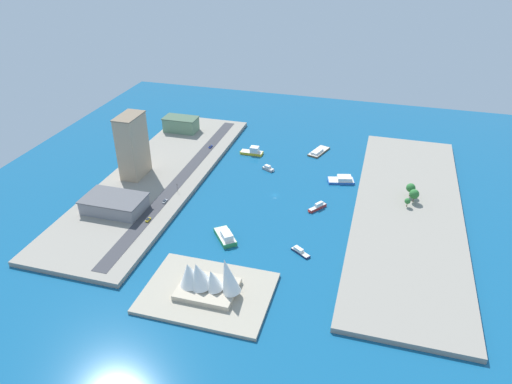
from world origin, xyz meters
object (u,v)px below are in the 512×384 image
object	(u,v)px
yacht_sleek_gray	(268,168)
taxi_yellow_cab	(148,220)
opera_landmark	(206,279)
apartment_midrise_tan	(133,146)
traffic_light_waterfront	(177,187)
van_white	(165,201)
ferry_yellow_fast	(253,151)
patrol_launch_navy	(300,252)
warehouse_low_gray	(114,204)
ferry_green_doubledeck	(225,236)
hatchback_blue	(211,146)
barge_flat_brown	(318,152)
terminal_long_green	(181,124)
tugboat_red	(317,207)
catamaran_blue	(342,180)

from	to	relation	value
yacht_sleek_gray	taxi_yellow_cab	size ratio (longest dim) A/B	2.40
yacht_sleek_gray	opera_landmark	world-z (taller)	opera_landmark
apartment_midrise_tan	traffic_light_waterfront	distance (m)	48.01
van_white	traffic_light_waterfront	distance (m)	15.98
ferry_yellow_fast	yacht_sleek_gray	world-z (taller)	ferry_yellow_fast
patrol_launch_navy	opera_landmark	xyz separation A→B (m)	(40.39, 48.42, 9.29)
ferry_yellow_fast	taxi_yellow_cab	distance (m)	125.88
warehouse_low_gray	traffic_light_waterfront	world-z (taller)	warehouse_low_gray
ferry_green_doubledeck	van_white	size ratio (longest dim) A/B	4.41
hatchback_blue	patrol_launch_navy	bearing A→B (deg)	130.22
hatchback_blue	warehouse_low_gray	bearing A→B (deg)	76.61
taxi_yellow_cab	traffic_light_waterfront	xyz separation A→B (m)	(-3.03, -39.64, 3.39)
ferry_green_doubledeck	opera_landmark	distance (m)	50.68
patrol_launch_navy	hatchback_blue	world-z (taller)	hatchback_blue
barge_flat_brown	van_white	distance (m)	143.98
patrol_launch_navy	taxi_yellow_cab	distance (m)	100.46
patrol_launch_navy	terminal_long_green	size ratio (longest dim) A/B	0.42
ferry_green_doubledeck	ferry_yellow_fast	size ratio (longest dim) A/B	1.06
van_white	opera_landmark	bearing A→B (deg)	128.39
barge_flat_brown	patrol_launch_navy	xyz separation A→B (m)	(-12.33, 141.01, 0.01)
tugboat_red	patrol_launch_navy	distance (m)	51.93
warehouse_low_gray	taxi_yellow_cab	distance (m)	28.37
taxi_yellow_cab	patrol_launch_navy	bearing A→B (deg)	178.52
ferry_green_doubledeck	opera_landmark	bearing A→B (deg)	97.78
apartment_midrise_tan	barge_flat_brown	bearing A→B (deg)	-146.67
ferry_yellow_fast	van_white	world-z (taller)	ferry_yellow_fast
ferry_green_doubledeck	apartment_midrise_tan	distance (m)	110.27
tugboat_red	ferry_yellow_fast	size ratio (longest dim) A/B	0.74
terminal_long_green	barge_flat_brown	bearing A→B (deg)	177.47
barge_flat_brown	catamaran_blue	distance (m)	52.29
ferry_green_doubledeck	warehouse_low_gray	xyz separation A→B (m)	(80.62, -7.76, 5.69)
apartment_midrise_tan	van_white	xyz separation A→B (m)	(-38.14, 31.39, -22.98)
ferry_yellow_fast	terminal_long_green	distance (m)	78.42
taxi_yellow_cab	opera_landmark	distance (m)	79.01
van_white	hatchback_blue	size ratio (longest dim) A/B	0.96
barge_flat_brown	opera_landmark	size ratio (longest dim) A/B	0.72
warehouse_low_gray	opera_landmark	bearing A→B (deg)	146.74
ferry_yellow_fast	van_white	bearing A→B (deg)	70.12
barge_flat_brown	traffic_light_waterfront	distance (m)	130.48
yacht_sleek_gray	taxi_yellow_cab	distance (m)	110.86
ferry_green_doubledeck	ferry_yellow_fast	distance (m)	123.61
catamaran_blue	apartment_midrise_tan	bearing A→B (deg)	13.79
taxi_yellow_cab	traffic_light_waterfront	size ratio (longest dim) A/B	0.70
tugboat_red	apartment_midrise_tan	bearing A→B (deg)	-2.60
hatchback_blue	traffic_light_waterfront	bearing A→B (deg)	92.96
tugboat_red	patrol_launch_navy	bearing A→B (deg)	88.09
barge_flat_brown	taxi_yellow_cab	xyz separation A→B (m)	(88.05, 138.41, 2.97)
ferry_green_doubledeck	taxi_yellow_cab	bearing A→B (deg)	-1.58
yacht_sleek_gray	van_white	size ratio (longest dim) A/B	2.27
barge_flat_brown	opera_landmark	xyz separation A→B (m)	(28.06, 189.44, 9.30)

